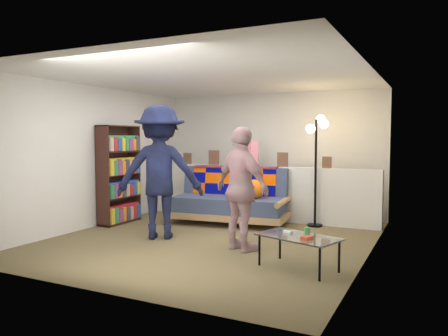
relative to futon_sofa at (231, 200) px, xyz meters
The scene contains 10 objects.
ground 1.35m from the futon_sofa, 77.17° to the right, with size 5.00×5.00×0.00m, color brown.
room_shell 1.51m from the futon_sofa, 69.95° to the right, with size 4.60×5.05×2.45m.
half_wall_ledge 0.62m from the futon_sofa, 62.42° to the left, with size 4.45×0.15×1.00m, color silver.
ledge_decor 0.93m from the futon_sofa, 83.59° to the left, with size 2.97×0.02×0.45m.
futon_sofa is the anchor object (origin of this frame).
bookshelf 2.04m from the futon_sofa, 154.00° to the right, with size 0.29×0.87×1.74m.
coffee_table 2.85m from the futon_sofa, 48.54° to the right, with size 1.04×0.77×0.48m.
floor_lamp 1.77m from the futon_sofa, 15.89° to the left, with size 0.41×0.35×1.92m.
person_left 1.69m from the futon_sofa, 107.32° to the right, with size 1.30×0.75×2.01m, color black.
person_right 1.96m from the futon_sofa, 60.17° to the right, with size 0.98×0.41×1.68m, color pink.
Camera 1 is at (3.03, -5.74, 1.53)m, focal length 35.00 mm.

